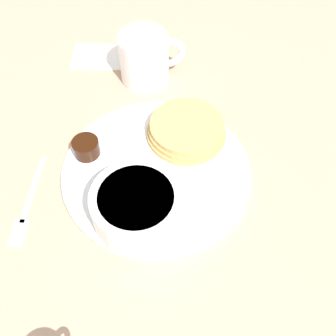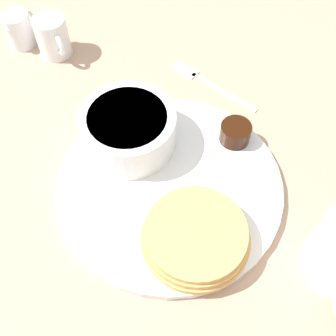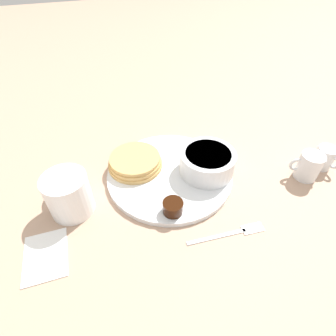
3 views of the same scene
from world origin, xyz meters
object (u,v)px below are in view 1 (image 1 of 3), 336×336
(plate, at_px, (156,172))
(coffee_mug, at_px, (146,58))
(bowl, at_px, (137,206))
(fork, at_px, (26,210))

(plate, relative_size, coffee_mug, 2.43)
(plate, height_order, bowl, bowl)
(bowl, height_order, coffee_mug, coffee_mug)
(bowl, height_order, fork, bowl)
(fork, bearing_deg, coffee_mug, -119.75)
(bowl, xyz_separation_m, coffee_mug, (0.00, -0.30, 0.00))
(bowl, bearing_deg, coffee_mug, -89.97)
(bowl, relative_size, coffee_mug, 1.05)
(plate, xyz_separation_m, bowl, (0.02, 0.08, 0.03))
(bowl, distance_m, fork, 0.17)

